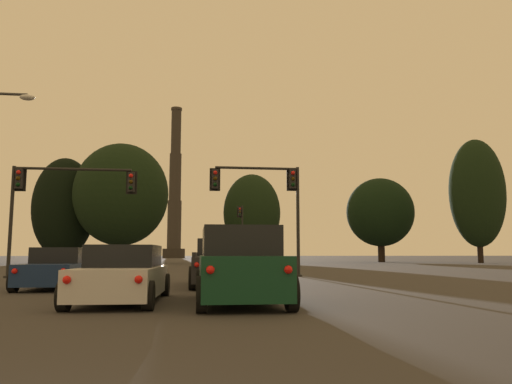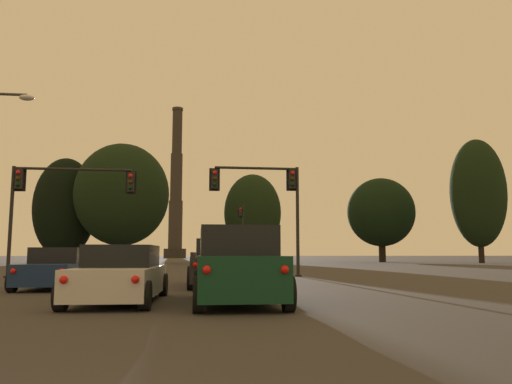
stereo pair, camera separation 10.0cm
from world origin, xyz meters
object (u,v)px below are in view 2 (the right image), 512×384
object	(u,v)px
sedan_left_lane_front	(59,269)
traffic_light_overhead_left	(56,192)
traffic_light_far_right	(242,226)
suv_right_lane_second	(237,266)
smokestack	(176,198)
pickup_truck_right_lane_front	(220,264)
traffic_light_overhead_right	(269,192)
sedan_center_lane_second	(121,275)

from	to	relation	value
sedan_left_lane_front	traffic_light_overhead_left	size ratio (longest dim) A/B	0.73
sedan_left_lane_front	traffic_light_far_right	xyz separation A→B (m)	(9.97, 36.24, 3.59)
suv_right_lane_second	smokestack	size ratio (longest dim) A/B	0.11
pickup_truck_right_lane_front	traffic_light_overhead_right	xyz separation A→B (m)	(2.99, 7.14, 3.73)
traffic_light_overhead_left	traffic_light_far_right	distance (m)	30.64
traffic_light_overhead_right	smokestack	size ratio (longest dim) A/B	0.13
traffic_light_far_right	sedan_left_lane_front	bearing A→B (deg)	-105.38
traffic_light_far_right	smokestack	distance (m)	94.22
smokestack	traffic_light_far_right	bearing A→B (deg)	-83.41
traffic_light_overhead_left	pickup_truck_right_lane_front	bearing A→B (deg)	-42.14
sedan_center_lane_second	traffic_light_overhead_left	distance (m)	15.33
sedan_center_lane_second	suv_right_lane_second	xyz separation A→B (m)	(2.87, -0.63, 0.23)
pickup_truck_right_lane_front	suv_right_lane_second	xyz separation A→B (m)	(0.06, -7.04, 0.09)
traffic_light_overhead_right	traffic_light_overhead_left	bearing A→B (deg)	178.50
sedan_center_lane_second	sedan_left_lane_front	size ratio (longest dim) A/B	1.01
traffic_light_overhead_right	smokestack	xyz separation A→B (m)	(-9.48, 120.95, 13.07)
sedan_center_lane_second	traffic_light_overhead_left	bearing A→B (deg)	113.62
sedan_center_lane_second	traffic_light_overhead_right	distance (m)	15.24
traffic_light_overhead_right	suv_right_lane_second	bearing A→B (deg)	-101.67
traffic_light_overhead_left	traffic_light_far_right	size ratio (longest dim) A/B	0.99
sedan_center_lane_second	traffic_light_overhead_right	world-z (taller)	traffic_light_overhead_right
traffic_light_overhead_right	sedan_center_lane_second	bearing A→B (deg)	-113.18
pickup_truck_right_lane_front	smokestack	size ratio (longest dim) A/B	0.12
traffic_light_overhead_left	smokestack	size ratio (longest dim) A/B	0.14
sedan_center_lane_second	traffic_light_far_right	xyz separation A→B (m)	(7.02, 41.84, 3.59)
sedan_center_lane_second	smokestack	xyz separation A→B (m)	(-3.68, 134.50, 16.94)
sedan_center_lane_second	smokestack	distance (m)	135.61
suv_right_lane_second	traffic_light_overhead_left	distance (m)	17.04
sedan_left_lane_front	sedan_center_lane_second	bearing A→B (deg)	-61.61
suv_right_lane_second	pickup_truck_right_lane_front	bearing A→B (deg)	90.92
sedan_left_lane_front	traffic_light_far_right	world-z (taller)	traffic_light_far_right
pickup_truck_right_lane_front	traffic_light_overhead_left	distance (m)	11.65
traffic_light_overhead_right	pickup_truck_right_lane_front	bearing A→B (deg)	-112.74
sedan_center_lane_second	suv_right_lane_second	world-z (taller)	suv_right_lane_second
sedan_center_lane_second	sedan_left_lane_front	bearing A→B (deg)	120.01
suv_right_lane_second	smokestack	distance (m)	136.32
traffic_light_overhead_right	sedan_left_lane_front	bearing A→B (deg)	-137.75
sedan_center_lane_second	traffic_light_overhead_right	xyz separation A→B (m)	(5.80, 13.55, 3.86)
sedan_left_lane_front	traffic_light_overhead_right	xyz separation A→B (m)	(8.74, 7.94, 3.86)
sedan_left_lane_front	smokestack	bearing A→B (deg)	91.01
sedan_center_lane_second	suv_right_lane_second	size ratio (longest dim) A/B	0.97
pickup_truck_right_lane_front	traffic_light_overhead_right	world-z (taller)	traffic_light_overhead_right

